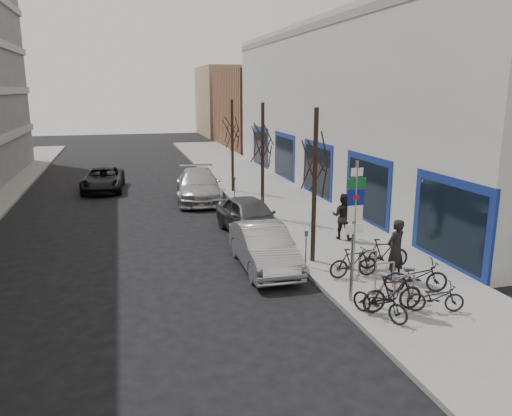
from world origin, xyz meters
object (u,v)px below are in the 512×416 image
meter_front (306,245)px  parked_car_back (198,185)px  bike_rack (385,272)px  pedestrian_far (343,216)px  bike_near_right (393,293)px  parked_car_front (264,247)px  bike_near_left (380,299)px  parked_car_mid (250,216)px  meter_mid (262,209)px  lane_car (103,179)px  tree_mid (263,133)px  tree_far (232,124)px  bike_mid_inner (353,262)px  bike_far_inner (384,253)px  highway_sign_pole (354,223)px  meter_back (235,186)px  bike_far_curb (436,295)px  tree_near (315,150)px  bike_mid_curb (416,274)px  pedestrian_near (395,250)px

meter_front → parked_car_back: (-1.83, 12.10, -0.07)m
meter_front → bike_rack: bearing=-55.5°
parked_car_back → pedestrian_far: 10.40m
bike_near_right → parked_car_front: size_ratio=0.39×
bike_near_left → parked_car_mid: size_ratio=0.36×
meter_mid → bike_near_right: meter_mid is taller
parked_car_front → lane_car: parked_car_front is taller
tree_mid → bike_near_right: (0.57, -10.95, -3.41)m
bike_near_left → tree_far: bearing=62.4°
bike_mid_inner → bike_far_inner: bike_far_inner is taller
highway_sign_pole → bike_mid_inner: highway_sign_pole is taller
parked_car_front → bike_far_inner: bearing=-20.6°
meter_mid → meter_back: 5.50m
meter_front → meter_mid: same height
bike_near_right → lane_car: 21.86m
parked_car_back → meter_mid: bearing=-68.4°
bike_far_curb → highway_sign_pole: bearing=73.2°
tree_near → bike_far_curb: size_ratio=3.52×
bike_mid_inner → bike_far_curb: bearing=-159.8°
bike_mid_curb → pedestrian_far: 5.66m
meter_back → tree_far: bearing=79.8°
bike_mid_curb → bike_far_inner: bearing=11.5°
pedestrian_near → pedestrian_far: pedestrian_near is taller
meter_mid → bike_mid_curb: size_ratio=0.67×
tree_near → bike_mid_curb: size_ratio=2.88×
bike_mid_curb → pedestrian_near: size_ratio=0.97×
highway_sign_pole → bike_near_left: highway_sign_pole is taller
parked_car_back → pedestrian_far: pedestrian_far is taller
highway_sign_pole → bike_rack: highway_sign_pole is taller
bike_mid_curb → bike_mid_inner: bearing=52.2°
bike_near_right → bike_mid_inner: 2.61m
tree_mid → bike_far_curb: (1.71, -11.26, -3.48)m
highway_sign_pole → bike_mid_curb: (2.13, 0.06, -1.73)m
bike_rack → bike_far_curb: bike_far_curb is taller
meter_back → bike_mid_curb: bearing=-80.3°
tree_near → lane_car: (-7.51, 15.85, -3.40)m
highway_sign_pole → lane_car: size_ratio=0.83×
bike_near_left → lane_car: 21.92m
bike_rack → bike_near_left: bike_near_left is taller
tree_far → tree_mid: bearing=-90.0°
lane_car → bike_far_inner: bearing=-57.2°
highway_sign_pole → tree_near: size_ratio=0.76×
pedestrian_near → bike_far_inner: bearing=-121.4°
bike_far_curb → tree_near: bearing=36.2°
bike_mid_curb → bike_far_inner: 2.10m
tree_far → parked_car_back: tree_far is taller
highway_sign_pole → meter_front: 3.39m
bike_mid_curb → pedestrian_far: pedestrian_far is taller
parked_car_mid → meter_back: bearing=76.5°
tree_far → pedestrian_near: bearing=-83.1°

